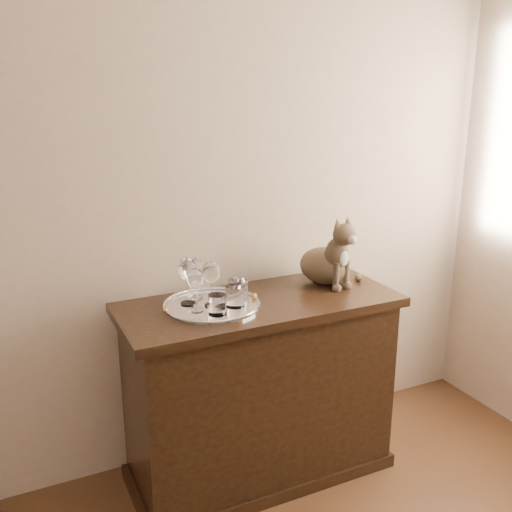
{
  "coord_description": "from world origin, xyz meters",
  "views": [
    {
      "loc": [
        -0.39,
        -0.1,
        1.71
      ],
      "look_at": [
        0.59,
        1.95,
        1.05
      ],
      "focal_mm": 40.0,
      "sensor_mm": 36.0,
      "label": 1
    }
  ],
  "objects_px": {
    "cat": "(325,248)",
    "wine_glass_b": "(195,278)",
    "tray": "(212,306)",
    "tumbler_c": "(238,291)",
    "sideboard": "(260,390)",
    "wine_glass_d": "(211,284)",
    "wine_glass_c": "(196,290)",
    "tumbler_b": "(217,305)",
    "wine_glass_a": "(187,281)",
    "tumbler_a": "(235,296)"
  },
  "relations": [
    {
      "from": "wine_glass_a",
      "to": "tumbler_b",
      "type": "height_order",
      "value": "wine_glass_a"
    },
    {
      "from": "tray",
      "to": "wine_glass_a",
      "type": "height_order",
      "value": "wine_glass_a"
    },
    {
      "from": "tumbler_b",
      "to": "tumbler_c",
      "type": "bearing_deg",
      "value": 36.24
    },
    {
      "from": "tumbler_a",
      "to": "tumbler_b",
      "type": "bearing_deg",
      "value": -153.48
    },
    {
      "from": "tray",
      "to": "wine_glass_b",
      "type": "height_order",
      "value": "wine_glass_b"
    },
    {
      "from": "wine_glass_b",
      "to": "wine_glass_d",
      "type": "distance_m",
      "value": 0.12
    },
    {
      "from": "tumbler_a",
      "to": "sideboard",
      "type": "bearing_deg",
      "value": 15.64
    },
    {
      "from": "wine_glass_a",
      "to": "tumbler_b",
      "type": "distance_m",
      "value": 0.18
    },
    {
      "from": "cat",
      "to": "tumbler_c",
      "type": "bearing_deg",
      "value": 179.78
    },
    {
      "from": "cat",
      "to": "wine_glass_b",
      "type": "bearing_deg",
      "value": 167.23
    },
    {
      "from": "sideboard",
      "to": "tumbler_b",
      "type": "height_order",
      "value": "tumbler_b"
    },
    {
      "from": "tumbler_c",
      "to": "wine_glass_b",
      "type": "bearing_deg",
      "value": 142.88
    },
    {
      "from": "tumbler_c",
      "to": "cat",
      "type": "bearing_deg",
      "value": 8.99
    },
    {
      "from": "wine_glass_b",
      "to": "tumbler_b",
      "type": "relative_size",
      "value": 2.22
    },
    {
      "from": "tumbler_a",
      "to": "wine_glass_d",
      "type": "bearing_deg",
      "value": 149.9
    },
    {
      "from": "wine_glass_b",
      "to": "tumbler_a",
      "type": "height_order",
      "value": "wine_glass_b"
    },
    {
      "from": "wine_glass_b",
      "to": "tumbler_a",
      "type": "bearing_deg",
      "value": -55.03
    },
    {
      "from": "wine_glass_c",
      "to": "wine_glass_d",
      "type": "relative_size",
      "value": 0.93
    },
    {
      "from": "wine_glass_a",
      "to": "cat",
      "type": "distance_m",
      "value": 0.67
    },
    {
      "from": "sideboard",
      "to": "tumbler_a",
      "type": "distance_m",
      "value": 0.49
    },
    {
      "from": "sideboard",
      "to": "tumbler_c",
      "type": "bearing_deg",
      "value": 172.51
    },
    {
      "from": "wine_glass_a",
      "to": "tumbler_c",
      "type": "xyz_separation_m",
      "value": [
        0.2,
        -0.06,
        -0.05
      ]
    },
    {
      "from": "tumbler_a",
      "to": "tumbler_b",
      "type": "height_order",
      "value": "tumbler_a"
    },
    {
      "from": "wine_glass_d",
      "to": "cat",
      "type": "relative_size",
      "value": 0.58
    },
    {
      "from": "sideboard",
      "to": "tumbler_c",
      "type": "distance_m",
      "value": 0.49
    },
    {
      "from": "tray",
      "to": "tumbler_c",
      "type": "xyz_separation_m",
      "value": [
        0.12,
        -0.0,
        0.05
      ]
    },
    {
      "from": "wine_glass_d",
      "to": "tumbler_b",
      "type": "bearing_deg",
      "value": -98.21
    },
    {
      "from": "tumbler_a",
      "to": "wine_glass_c",
      "type": "bearing_deg",
      "value": 170.09
    },
    {
      "from": "sideboard",
      "to": "wine_glass_d",
      "type": "relative_size",
      "value": 6.31
    },
    {
      "from": "tumbler_b",
      "to": "cat",
      "type": "bearing_deg",
      "value": 15.97
    },
    {
      "from": "sideboard",
      "to": "wine_glass_b",
      "type": "relative_size",
      "value": 6.59
    },
    {
      "from": "wine_glass_c",
      "to": "tumbler_c",
      "type": "xyz_separation_m",
      "value": [
        0.19,
        0.02,
        -0.04
      ]
    },
    {
      "from": "wine_glass_b",
      "to": "cat",
      "type": "distance_m",
      "value": 0.62
    },
    {
      "from": "wine_glass_a",
      "to": "wine_glass_c",
      "type": "bearing_deg",
      "value": -85.49
    },
    {
      "from": "tray",
      "to": "wine_glass_a",
      "type": "bearing_deg",
      "value": 144.84
    },
    {
      "from": "tray",
      "to": "wine_glass_d",
      "type": "height_order",
      "value": "wine_glass_d"
    },
    {
      "from": "tumbler_b",
      "to": "wine_glass_a",
      "type": "bearing_deg",
      "value": 112.54
    },
    {
      "from": "wine_glass_a",
      "to": "wine_glass_c",
      "type": "height_order",
      "value": "wine_glass_a"
    },
    {
      "from": "tray",
      "to": "cat",
      "type": "height_order",
      "value": "cat"
    },
    {
      "from": "wine_glass_a",
      "to": "sideboard",
      "type": "bearing_deg",
      "value": -14.22
    },
    {
      "from": "cat",
      "to": "tumbler_b",
      "type": "bearing_deg",
      "value": -173.23
    },
    {
      "from": "sideboard",
      "to": "tumbler_a",
      "type": "xyz_separation_m",
      "value": [
        -0.13,
        -0.04,
        0.48
      ]
    },
    {
      "from": "tumbler_b",
      "to": "wine_glass_c",
      "type": "bearing_deg",
      "value": 128.02
    },
    {
      "from": "tumbler_a",
      "to": "wine_glass_b",
      "type": "bearing_deg",
      "value": 124.97
    },
    {
      "from": "wine_glass_d",
      "to": "sideboard",
      "type": "bearing_deg",
      "value": -3.28
    },
    {
      "from": "tray",
      "to": "cat",
      "type": "relative_size",
      "value": 1.23
    },
    {
      "from": "sideboard",
      "to": "cat",
      "type": "height_order",
      "value": "cat"
    },
    {
      "from": "wine_glass_a",
      "to": "wine_glass_d",
      "type": "bearing_deg",
      "value": -37.78
    },
    {
      "from": "tray",
      "to": "tumbler_c",
      "type": "relative_size",
      "value": 4.32
    },
    {
      "from": "sideboard",
      "to": "wine_glass_d",
      "type": "bearing_deg",
      "value": 176.72
    }
  ]
}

